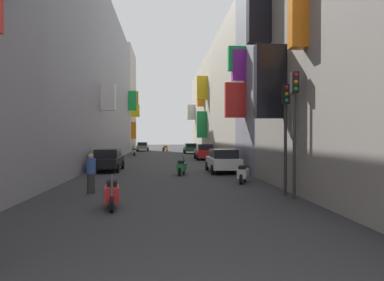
{
  "coord_description": "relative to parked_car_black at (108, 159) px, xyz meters",
  "views": [
    {
      "loc": [
        -0.09,
        -2.63,
        2.26
      ],
      "look_at": [
        2.76,
        32.82,
        1.89
      ],
      "focal_mm": 32.79,
      "sensor_mm": 36.0,
      "label": 1
    }
  ],
  "objects": [
    {
      "name": "ground_plane",
      "position": [
        3.83,
        8.93,
        -0.76
      ],
      "size": [
        140.0,
        140.0,
        0.0
      ],
      "primitive_type": "plane",
      "color": "#2D2D30"
    },
    {
      "name": "building_left_mid_a",
      "position": [
        -4.17,
        9.92,
        6.75
      ],
      "size": [
        7.13,
        36.54,
        15.02
      ],
      "color": "gray",
      "rests_on": "ground"
    },
    {
      "name": "building_left_mid_b",
      "position": [
        -4.16,
        33.54,
        7.32
      ],
      "size": [
        7.26,
        10.75,
        16.18
      ],
      "color": "#B2A899",
      "rests_on": "ground"
    },
    {
      "name": "building_right_mid_a",
      "position": [
        11.81,
        -1.84,
        7.7
      ],
      "size": [
        7.3,
        5.55,
        16.94
      ],
      "color": "gray",
      "rests_on": "ground"
    },
    {
      "name": "building_right_mid_b",
      "position": [
        11.82,
        19.94,
        5.34
      ],
      "size": [
        7.26,
        37.99,
        12.2
      ],
      "color": "#BCB29E",
      "rests_on": "ground"
    },
    {
      "name": "parked_car_black",
      "position": [
        0.0,
        0.0,
        0.0
      ],
      "size": [
        1.86,
        4.21,
        1.45
      ],
      "color": "black",
      "rests_on": "ground"
    },
    {
      "name": "parked_car_green",
      "position": [
        7.41,
        24.46,
        -0.03
      ],
      "size": [
        1.87,
        4.16,
        1.37
      ],
      "color": "#236638",
      "rests_on": "ground"
    },
    {
      "name": "parked_car_red",
      "position": [
        7.76,
        10.92,
        0.04
      ],
      "size": [
        1.84,
        3.91,
        1.54
      ],
      "color": "#B21E1E",
      "rests_on": "ground"
    },
    {
      "name": "parked_car_grey",
      "position": [
        0.33,
        32.89,
        -0.02
      ],
      "size": [
        1.84,
        4.4,
        1.4
      ],
      "color": "slate",
      "rests_on": "ground"
    },
    {
      "name": "parked_car_white",
      "position": [
        7.5,
        -1.6,
        0.01
      ],
      "size": [
        1.9,
        4.06,
        1.48
      ],
      "color": "white",
      "rests_on": "ground"
    },
    {
      "name": "scooter_green",
      "position": [
        4.79,
        -2.81,
        -0.3
      ],
      "size": [
        0.69,
        1.93,
        1.13
      ],
      "color": "#287F3D",
      "rests_on": "ground"
    },
    {
      "name": "scooter_silver",
      "position": [
        0.1,
        19.29,
        -0.3
      ],
      "size": [
        0.66,
        1.95,
        1.13
      ],
      "color": "#ADADB2",
      "rests_on": "ground"
    },
    {
      "name": "scooter_red",
      "position": [
        2.09,
        -12.45,
        -0.3
      ],
      "size": [
        0.58,
        1.76,
        1.13
      ],
      "color": "red",
      "rests_on": "ground"
    },
    {
      "name": "scooter_white",
      "position": [
        7.63,
        -6.65,
        -0.3
      ],
      "size": [
        0.82,
        1.84,
        1.13
      ],
      "color": "silver",
      "rests_on": "ground"
    },
    {
      "name": "scooter_orange",
      "position": [
        3.94,
        30.84,
        -0.3
      ],
      "size": [
        0.85,
        1.83,
        1.13
      ],
      "color": "orange",
      "rests_on": "ground"
    },
    {
      "name": "pedestrian_crossing",
      "position": [
        0.8,
        -9.31,
        0.03
      ],
      "size": [
        0.54,
        0.54,
        1.6
      ],
      "color": "#303030",
      "rests_on": "ground"
    },
    {
      "name": "traffic_light_near_corner",
      "position": [
        8.41,
        -10.55,
        2.15
      ],
      "size": [
        0.26,
        0.34,
        4.27
      ],
      "color": "#2D2D2D",
      "rests_on": "ground"
    },
    {
      "name": "traffic_light_far_corner",
      "position": [
        8.46,
        -11.34,
        2.36
      ],
      "size": [
        0.26,
        0.34,
        4.61
      ],
      "color": "#2D2D2D",
      "rests_on": "ground"
    }
  ]
}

